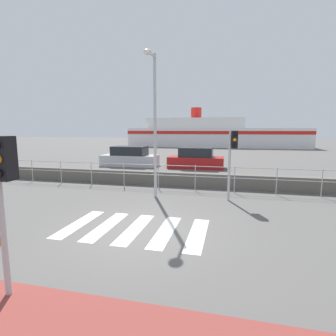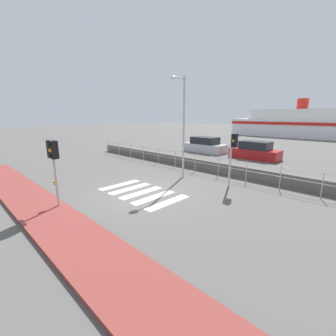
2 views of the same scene
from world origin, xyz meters
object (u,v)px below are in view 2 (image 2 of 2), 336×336
(parked_car_silver, at_px, (205,146))
(parked_car_red, at_px, (255,151))
(ferry_boat, at_px, (318,126))
(traffic_light_near, at_px, (53,156))
(streetlamp, at_px, (181,116))
(traffic_light_far, at_px, (233,148))

(parked_car_silver, height_order, parked_car_red, parked_car_silver)
(ferry_boat, xyz_separation_m, parked_car_silver, (-4.55, -26.15, -1.35))
(traffic_light_near, distance_m, parked_car_silver, 16.58)
(traffic_light_near, bearing_deg, parked_car_silver, 104.63)
(parked_car_silver, relative_size, parked_car_red, 1.08)
(streetlamp, bearing_deg, traffic_light_near, -94.13)
(traffic_light_far, bearing_deg, ferry_boat, 95.28)
(ferry_boat, relative_size, parked_car_red, 7.00)
(traffic_light_far, distance_m, ferry_boat, 35.03)
(ferry_boat, distance_m, parked_car_silver, 26.58)
(ferry_boat, bearing_deg, traffic_light_near, -90.52)
(traffic_light_far, relative_size, streetlamp, 0.48)
(streetlamp, relative_size, ferry_boat, 0.20)
(streetlamp, bearing_deg, ferry_boat, 90.19)
(traffic_light_far, bearing_deg, parked_car_red, 106.25)
(traffic_light_near, bearing_deg, ferry_boat, 89.48)
(streetlamp, xyz_separation_m, parked_car_red, (0.56, 9.10, -2.97))
(traffic_light_near, xyz_separation_m, ferry_boat, (0.38, 42.13, -0.13))
(traffic_light_near, bearing_deg, streetlamp, 85.87)
(streetlamp, xyz_separation_m, parked_car_silver, (-4.67, 9.10, -2.96))
(streetlamp, xyz_separation_m, ferry_boat, (-0.11, 35.25, -1.61))
(parked_car_red, bearing_deg, parked_car_silver, 180.00)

